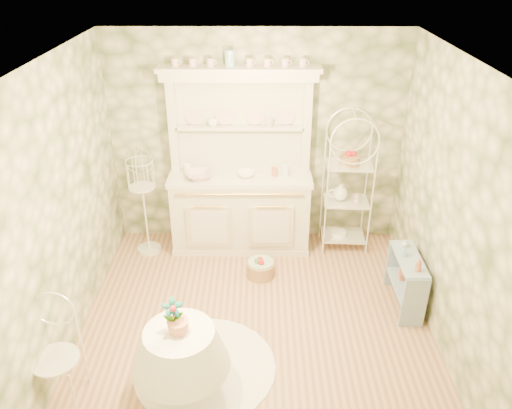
{
  "coord_description": "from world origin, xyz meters",
  "views": [
    {
      "loc": [
        0.02,
        -4.01,
        3.58
      ],
      "look_at": [
        0.0,
        0.5,
        1.15
      ],
      "focal_mm": 35.0,
      "sensor_mm": 36.0,
      "label": 1
    }
  ],
  "objects_px": {
    "cafe_chair": "(57,366)",
    "birdcage_stand": "(144,199)",
    "side_shelf": "(406,281)",
    "bakers_rack": "(347,185)",
    "kitchen_dresser": "(240,165)",
    "round_table": "(182,367)",
    "floor_basket": "(261,268)"
  },
  "relations": [
    {
      "from": "side_shelf",
      "to": "round_table",
      "type": "relative_size",
      "value": 1.18
    },
    {
      "from": "round_table",
      "to": "birdcage_stand",
      "type": "height_order",
      "value": "birdcage_stand"
    },
    {
      "from": "kitchen_dresser",
      "to": "birdcage_stand",
      "type": "distance_m",
      "value": 1.26
    },
    {
      "from": "side_shelf",
      "to": "birdcage_stand",
      "type": "relative_size",
      "value": 0.5
    },
    {
      "from": "floor_basket",
      "to": "round_table",
      "type": "bearing_deg",
      "value": -111.29
    },
    {
      "from": "kitchen_dresser",
      "to": "floor_basket",
      "type": "bearing_deg",
      "value": -69.4
    },
    {
      "from": "cafe_chair",
      "to": "birdcage_stand",
      "type": "relative_size",
      "value": 0.51
    },
    {
      "from": "floor_basket",
      "to": "side_shelf",
      "type": "bearing_deg",
      "value": -18.67
    },
    {
      "from": "bakers_rack",
      "to": "side_shelf",
      "type": "relative_size",
      "value": 2.35
    },
    {
      "from": "kitchen_dresser",
      "to": "birdcage_stand",
      "type": "xyz_separation_m",
      "value": [
        -1.18,
        -0.14,
        -0.4
      ]
    },
    {
      "from": "side_shelf",
      "to": "cafe_chair",
      "type": "distance_m",
      "value": 3.53
    },
    {
      "from": "kitchen_dresser",
      "to": "cafe_chair",
      "type": "bearing_deg",
      "value": -120.87
    },
    {
      "from": "cafe_chair",
      "to": "bakers_rack",
      "type": "bearing_deg",
      "value": 42.12
    },
    {
      "from": "birdcage_stand",
      "to": "floor_basket",
      "type": "bearing_deg",
      "value": -20.54
    },
    {
      "from": "bakers_rack",
      "to": "round_table",
      "type": "height_order",
      "value": "bakers_rack"
    },
    {
      "from": "birdcage_stand",
      "to": "floor_basket",
      "type": "relative_size",
      "value": 4.42
    },
    {
      "from": "round_table",
      "to": "floor_basket",
      "type": "xyz_separation_m",
      "value": [
        0.68,
        1.75,
        -0.21
      ]
    },
    {
      "from": "bakers_rack",
      "to": "cafe_chair",
      "type": "xyz_separation_m",
      "value": [
        -2.8,
        -2.48,
        -0.5
      ]
    },
    {
      "from": "kitchen_dresser",
      "to": "birdcage_stand",
      "type": "bearing_deg",
      "value": -173.47
    },
    {
      "from": "cafe_chair",
      "to": "floor_basket",
      "type": "distance_m",
      "value": 2.51
    },
    {
      "from": "kitchen_dresser",
      "to": "birdcage_stand",
      "type": "height_order",
      "value": "kitchen_dresser"
    },
    {
      "from": "round_table",
      "to": "bakers_rack",
      "type": "bearing_deg",
      "value": 54.16
    },
    {
      "from": "bakers_rack",
      "to": "cafe_chair",
      "type": "height_order",
      "value": "bakers_rack"
    },
    {
      "from": "bakers_rack",
      "to": "floor_basket",
      "type": "height_order",
      "value": "bakers_rack"
    },
    {
      "from": "bakers_rack",
      "to": "round_table",
      "type": "distance_m",
      "value": 3.04
    },
    {
      "from": "cafe_chair",
      "to": "birdcage_stand",
      "type": "xyz_separation_m",
      "value": [
        0.3,
        2.34,
        0.36
      ]
    },
    {
      "from": "kitchen_dresser",
      "to": "round_table",
      "type": "height_order",
      "value": "kitchen_dresser"
    },
    {
      "from": "side_shelf",
      "to": "round_table",
      "type": "xyz_separation_m",
      "value": [
        -2.24,
        -1.23,
        -0.0
      ]
    },
    {
      "from": "round_table",
      "to": "kitchen_dresser",
      "type": "bearing_deg",
      "value": 79.97
    },
    {
      "from": "round_table",
      "to": "birdcage_stand",
      "type": "xyz_separation_m",
      "value": [
        -0.76,
        2.29,
        0.42
      ]
    },
    {
      "from": "kitchen_dresser",
      "to": "side_shelf",
      "type": "height_order",
      "value": "kitchen_dresser"
    },
    {
      "from": "side_shelf",
      "to": "round_table",
      "type": "distance_m",
      "value": 2.55
    }
  ]
}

